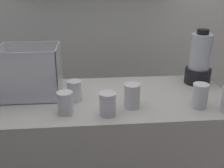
{
  "coord_description": "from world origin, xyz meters",
  "views": [
    {
      "loc": [
        -0.13,
        -1.42,
        1.55
      ],
      "look_at": [
        0.0,
        0.0,
        0.98
      ],
      "focal_mm": 43.04,
      "sensor_mm": 36.0,
      "label": 1
    }
  ],
  "objects_px": {
    "carrot_display_bin": "(32,80)",
    "juice_cup_mango_far_left": "(65,104)",
    "blender_pitcher": "(199,61)",
    "juice_cup_mango_right": "(132,97)",
    "juice_cup_pomegranate_far_right": "(200,97)",
    "juice_cup_carrot_left": "(74,92)",
    "juice_cup_carrot_middle": "(108,106)"
  },
  "relations": [
    {
      "from": "carrot_display_bin",
      "to": "juice_cup_carrot_left",
      "type": "height_order",
      "value": "carrot_display_bin"
    },
    {
      "from": "juice_cup_mango_right",
      "to": "juice_cup_pomegranate_far_right",
      "type": "relative_size",
      "value": 0.99
    },
    {
      "from": "juice_cup_carrot_left",
      "to": "juice_cup_carrot_middle",
      "type": "relative_size",
      "value": 0.98
    },
    {
      "from": "juice_cup_carrot_middle",
      "to": "juice_cup_pomegranate_far_right",
      "type": "relative_size",
      "value": 0.91
    },
    {
      "from": "blender_pitcher",
      "to": "juice_cup_carrot_middle",
      "type": "bearing_deg",
      "value": -147.78
    },
    {
      "from": "carrot_display_bin",
      "to": "juice_cup_carrot_middle",
      "type": "height_order",
      "value": "carrot_display_bin"
    },
    {
      "from": "juice_cup_carrot_middle",
      "to": "blender_pitcher",
      "type": "bearing_deg",
      "value": 32.22
    },
    {
      "from": "juice_cup_mango_far_left",
      "to": "blender_pitcher",
      "type": "bearing_deg",
      "value": 23.15
    },
    {
      "from": "carrot_display_bin",
      "to": "juice_cup_mango_far_left",
      "type": "height_order",
      "value": "carrot_display_bin"
    },
    {
      "from": "juice_cup_carrot_left",
      "to": "juice_cup_pomegranate_far_right",
      "type": "bearing_deg",
      "value": -12.07
    },
    {
      "from": "carrot_display_bin",
      "to": "juice_cup_mango_far_left",
      "type": "xyz_separation_m",
      "value": [
        0.21,
        -0.25,
        -0.04
      ]
    },
    {
      "from": "juice_cup_mango_far_left",
      "to": "juice_cup_mango_right",
      "type": "height_order",
      "value": "juice_cup_mango_right"
    },
    {
      "from": "carrot_display_bin",
      "to": "juice_cup_mango_right",
      "type": "distance_m",
      "value": 0.59
    },
    {
      "from": "juice_cup_mango_far_left",
      "to": "juice_cup_pomegranate_far_right",
      "type": "height_order",
      "value": "juice_cup_pomegranate_far_right"
    },
    {
      "from": "carrot_display_bin",
      "to": "juice_cup_mango_right",
      "type": "height_order",
      "value": "carrot_display_bin"
    },
    {
      "from": "juice_cup_mango_right",
      "to": "juice_cup_pomegranate_far_right",
      "type": "xyz_separation_m",
      "value": [
        0.36,
        -0.03,
        -0.0
      ]
    },
    {
      "from": "blender_pitcher",
      "to": "juice_cup_pomegranate_far_right",
      "type": "distance_m",
      "value": 0.38
    },
    {
      "from": "blender_pitcher",
      "to": "carrot_display_bin",
      "type": "bearing_deg",
      "value": -173.9
    },
    {
      "from": "juice_cup_carrot_left",
      "to": "juice_cup_mango_far_left",
      "type": "bearing_deg",
      "value": -104.8
    },
    {
      "from": "blender_pitcher",
      "to": "juice_cup_mango_right",
      "type": "relative_size",
      "value": 2.66
    },
    {
      "from": "carrot_display_bin",
      "to": "blender_pitcher",
      "type": "relative_size",
      "value": 0.94
    },
    {
      "from": "juice_cup_carrot_left",
      "to": "blender_pitcher",
      "type": "bearing_deg",
      "value": 14.53
    },
    {
      "from": "juice_cup_carrot_left",
      "to": "juice_cup_mango_right",
      "type": "distance_m",
      "value": 0.33
    },
    {
      "from": "juice_cup_pomegranate_far_right",
      "to": "blender_pitcher",
      "type": "bearing_deg",
      "value": 69.99
    },
    {
      "from": "juice_cup_carrot_middle",
      "to": "juice_cup_pomegranate_far_right",
      "type": "bearing_deg",
      "value": 4.99
    },
    {
      "from": "juice_cup_mango_far_left",
      "to": "juice_cup_pomegranate_far_right",
      "type": "bearing_deg",
      "value": 0.66
    },
    {
      "from": "juice_cup_mango_far_left",
      "to": "juice_cup_carrot_middle",
      "type": "bearing_deg",
      "value": -9.37
    },
    {
      "from": "blender_pitcher",
      "to": "juice_cup_carrot_left",
      "type": "relative_size",
      "value": 2.97
    },
    {
      "from": "carrot_display_bin",
      "to": "juice_cup_carrot_middle",
      "type": "relative_size",
      "value": 2.75
    },
    {
      "from": "juice_cup_mango_far_left",
      "to": "juice_cup_pomegranate_far_right",
      "type": "distance_m",
      "value": 0.71
    },
    {
      "from": "blender_pitcher",
      "to": "juice_cup_pomegranate_far_right",
      "type": "height_order",
      "value": "blender_pitcher"
    },
    {
      "from": "blender_pitcher",
      "to": "juice_cup_mango_right",
      "type": "distance_m",
      "value": 0.59
    }
  ]
}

